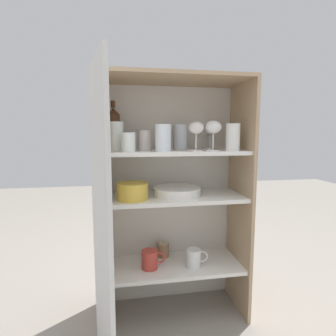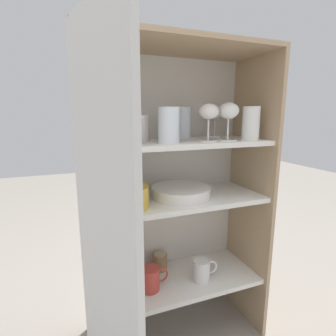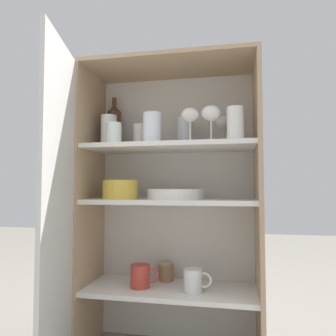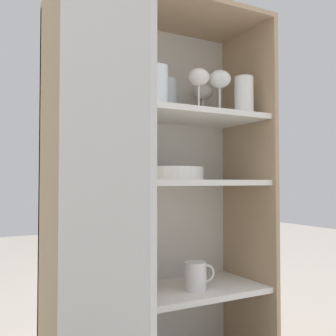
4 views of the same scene
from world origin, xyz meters
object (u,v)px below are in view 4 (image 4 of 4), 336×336
wine_bottle (69,75)px  mixing_bowl_large (109,165)px  storage_jar (140,275)px  plate_stack_white (168,173)px  coffee_mug_primary (131,283)px

wine_bottle → mixing_bowl_large: bearing=-58.9°
storage_jar → wine_bottle: bearing=-179.7°
plate_stack_white → mixing_bowl_large: size_ratio=1.60×
plate_stack_white → mixing_bowl_large: (-0.24, -0.05, 0.02)m
wine_bottle → storage_jar: wine_bottle is taller
coffee_mug_primary → plate_stack_white: bearing=11.4°
coffee_mug_primary → storage_jar: size_ratio=1.54×
mixing_bowl_large → storage_jar: size_ratio=1.91×
wine_bottle → storage_jar: bearing=0.3°
wine_bottle → coffee_mug_primary: bearing=-35.1°
mixing_bowl_large → coffee_mug_primary: (0.09, 0.02, -0.38)m
plate_stack_white → storage_jar: (-0.06, 0.10, -0.37)m
plate_stack_white → storage_jar: bearing=124.1°
mixing_bowl_large → wine_bottle: bearing=121.1°
plate_stack_white → coffee_mug_primary: plate_stack_white is taller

